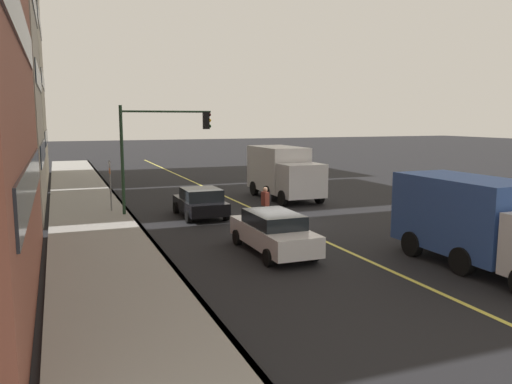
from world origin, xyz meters
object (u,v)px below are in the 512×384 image
at_px(pedestrian_with_backpack, 266,202).
at_px(street_sign_post, 110,182).
at_px(car_white, 273,232).
at_px(car_black, 200,202).
at_px(truck_white, 283,171).
at_px(truck_blue, 482,221).
at_px(traffic_light_mast, 158,140).

distance_m(pedestrian_with_backpack, street_sign_post, 8.46).
xyz_separation_m(car_white, street_sign_post, (10.25, 4.75, 0.86)).
xyz_separation_m(pedestrian_with_backpack, street_sign_post, (5.41, 6.47, 0.61)).
height_order(car_white, pedestrian_with_backpack, pedestrian_with_backpack).
xyz_separation_m(car_black, pedestrian_with_backpack, (-2.79, -2.38, 0.28)).
relative_size(truck_white, pedestrian_with_backpack, 3.69).
relative_size(car_black, car_white, 0.85).
bearing_deg(car_white, truck_white, -26.23).
bearing_deg(truck_white, pedestrian_with_backpack, 149.45).
bearing_deg(truck_white, car_black, 121.96).
xyz_separation_m(car_white, truck_white, (11.62, -5.72, 0.89)).
xyz_separation_m(truck_blue, traffic_light_mast, (13.36, 8.02, 2.29)).
distance_m(car_white, pedestrian_with_backpack, 5.14).
relative_size(truck_blue, pedestrian_with_backpack, 3.90).
distance_m(car_white, truck_blue, 7.10).
height_order(truck_white, street_sign_post, truck_white).
bearing_deg(street_sign_post, pedestrian_with_backpack, -129.87).
bearing_deg(street_sign_post, car_black, -122.59).
height_order(car_black, truck_white, truck_white).
distance_m(car_black, pedestrian_with_backpack, 3.68).
distance_m(car_black, street_sign_post, 4.93).
distance_m(car_white, truck_white, 12.98).
bearing_deg(truck_blue, car_white, 52.38).
xyz_separation_m(traffic_light_mast, street_sign_post, (1.20, 2.33, -2.22)).
distance_m(truck_blue, traffic_light_mast, 15.74).
xyz_separation_m(car_white, traffic_light_mast, (9.05, 2.42, 3.07)).
height_order(car_black, street_sign_post, street_sign_post).
relative_size(car_white, street_sign_post, 1.69).
relative_size(pedestrian_with_backpack, traffic_light_mast, 0.32).
relative_size(truck_blue, traffic_light_mast, 1.24).
relative_size(car_black, truck_blue, 0.59).
relative_size(car_white, pedestrian_with_backpack, 2.69).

